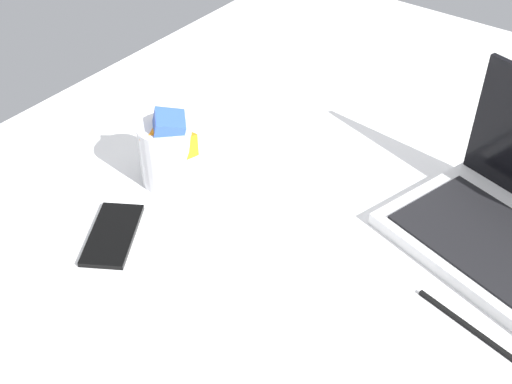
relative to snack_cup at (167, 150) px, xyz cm
name	(u,v)px	position (x,y,z in cm)	size (l,w,h in cm)	color
bed_mattress	(495,276)	(51.90, 21.44, -15.21)	(180.00, 140.00, 18.00)	white
snack_cup	(167,150)	(0.00, 0.00, 0.00)	(9.38, 9.00, 13.96)	silver
cell_phone	(113,235)	(2.64, -15.89, -5.81)	(6.80, 14.00, 0.80)	black
charger_cable	(470,328)	(54.44, 0.35, -5.91)	(17.00, 0.60, 0.60)	black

